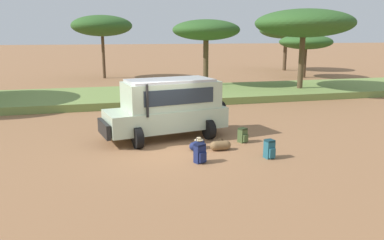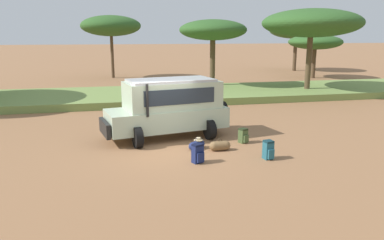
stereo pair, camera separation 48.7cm
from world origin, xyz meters
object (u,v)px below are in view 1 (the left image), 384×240
Objects in this scene: backpack_beside_front_wheel at (269,149)px; acacia_tree_left_mid at (102,26)px; acacia_tree_right_mid at (304,23)px; acacia_tree_far_right at (306,42)px; safari_vehicle at (168,107)px; duffel_bag_low_black_case at (197,145)px; backpack_cluster_center at (200,154)px; acacia_tree_distant_right at (286,30)px; backpack_near_rear_wheel at (243,135)px; acacia_tree_centre_back at (206,30)px; duffel_bag_soft_canvas at (220,145)px.

backpack_beside_front_wheel is 0.11× the size of acacia_tree_left_mid.
acacia_tree_right_mid is 11.34m from acacia_tree_far_right.
duffel_bag_low_black_case is at bearing -69.22° from safari_vehicle.
backpack_beside_front_wheel is 2.47m from backpack_cluster_center.
acacia_tree_right_mid is 1.11× the size of acacia_tree_distant_right.
backpack_cluster_center reaches higher than duffel_bag_low_black_case.
acacia_tree_distant_right reaches higher than safari_vehicle.
acacia_tree_left_mid reaches higher than backpack_near_rear_wheel.
acacia_tree_centre_back is at bearing 150.29° from acacia_tree_right_mid.
duffel_bag_low_black_case is 0.13× the size of acacia_tree_centre_back.
acacia_tree_far_right reaches higher than backpack_cluster_center.
duffel_bag_low_black_case is at bearing -107.71° from acacia_tree_centre_back.
acacia_tree_right_mid is at bearing 48.71° from backpack_cluster_center.
duffel_bag_low_black_case is at bearing -129.05° from acacia_tree_far_right.
safari_vehicle is 0.91× the size of acacia_tree_left_mid.
acacia_tree_right_mid is at bearing 50.66° from backpack_near_rear_wheel.
acacia_tree_far_right reaches higher than backpack_near_rear_wheel.
safari_vehicle reaches higher than duffel_bag_low_black_case.
acacia_tree_right_mid is (10.69, 11.04, 4.80)m from duffel_bag_low_black_case.
backpack_cluster_center is 0.09× the size of acacia_tree_right_mid.
acacia_tree_left_mid is (-3.49, 25.38, 4.85)m from duffel_bag_soft_canvas.
duffel_bag_low_black_case is at bearing 78.03° from backpack_cluster_center.
acacia_tree_centre_back reaches higher than acacia_tree_far_right.
backpack_beside_front_wheel is 15.99m from acacia_tree_right_mid.
acacia_tree_right_mid reaches higher than acacia_tree_distant_right.
acacia_tree_centre_back is (4.95, 16.00, 4.20)m from backpack_cluster_center.
acacia_tree_centre_back reaches higher than backpack_cluster_center.
duffel_bag_soft_canvas is 0.11× the size of acacia_tree_right_mid.
acacia_tree_right_mid is 1.32× the size of acacia_tree_far_right.
backpack_cluster_center is at bearing -101.97° from duffel_bag_low_black_case.
safari_vehicle is 1.00× the size of acacia_tree_centre_back.
safari_vehicle is at bearing -113.08° from acacia_tree_centre_back.
acacia_tree_left_mid is at bearing 96.13° from duffel_bag_low_black_case.
duffel_bag_low_black_case is (-2.00, -0.43, -0.12)m from backpack_near_rear_wheel.
backpack_cluster_center is 0.81× the size of duffel_bag_soft_canvas.
acacia_tree_distant_right reaches higher than duffel_bag_soft_canvas.
safari_vehicle is at bearing -85.16° from acacia_tree_left_mid.
acacia_tree_distant_right is (17.74, 28.38, 4.52)m from duffel_bag_soft_canvas.
backpack_beside_front_wheel is 0.12× the size of acacia_tree_centre_back.
safari_vehicle is 9.38× the size of backpack_near_rear_wheel.
backpack_beside_front_wheel is at bearing -51.16° from safari_vehicle.
backpack_cluster_center is at bearing -84.90° from acacia_tree_left_mid.
acacia_tree_right_mid is at bearing -46.27° from acacia_tree_left_mid.
acacia_tree_far_right is (12.05, 6.06, -1.03)m from acacia_tree_centre_back.
backpack_beside_front_wheel is 16.87m from acacia_tree_centre_back.
backpack_beside_front_wheel is at bearing -123.19° from acacia_tree_far_right.
acacia_tree_distant_right reaches higher than acacia_tree_far_right.
duffel_bag_soft_canvas is (1.12, 1.15, -0.14)m from backpack_cluster_center.
acacia_tree_centre_back is 19.40m from acacia_tree_distant_right.
backpack_near_rear_wheel reaches higher than duffel_bag_low_black_case.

